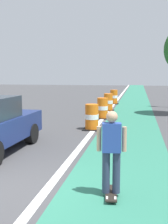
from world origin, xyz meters
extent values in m
plane|color=#424244|center=(0.00, 0.00, 0.00)|extent=(100.00, 100.00, 0.00)
cube|color=#2D755B|center=(2.40, 12.00, 0.00)|extent=(2.50, 80.00, 0.01)
cube|color=silver|center=(0.90, 12.00, 0.01)|extent=(0.20, 80.00, 0.01)
cube|color=black|center=(2.24, -0.01, 0.07)|extent=(0.30, 0.82, 0.02)
cylinder|color=silver|center=(2.34, -0.26, 0.06)|extent=(0.05, 0.11, 0.11)
cylinder|color=silver|center=(2.19, -0.27, 0.06)|extent=(0.05, 0.11, 0.11)
cylinder|color=silver|center=(2.29, 0.26, 0.06)|extent=(0.05, 0.11, 0.11)
cylinder|color=silver|center=(2.13, 0.24, 0.06)|extent=(0.05, 0.11, 0.11)
cylinder|color=#2D3851|center=(2.34, 0.00, 0.49)|extent=(0.15, 0.15, 0.82)
cylinder|color=#2D3851|center=(2.14, -0.02, 0.49)|extent=(0.15, 0.15, 0.82)
cube|color=#2D4CA5|center=(2.24, -0.01, 1.18)|extent=(0.38, 0.26, 0.56)
cylinder|color=tan|center=(2.48, 0.02, 1.15)|extent=(0.09, 0.09, 0.48)
cylinder|color=tan|center=(2.00, -0.03, 1.15)|extent=(0.09, 0.09, 0.48)
sphere|color=tan|center=(2.24, -0.01, 1.58)|extent=(0.22, 0.22, 0.22)
cylinder|color=black|center=(-0.85, 3.78, 0.34)|extent=(0.30, 0.69, 0.68)
cylinder|color=orange|center=(0.81, 6.51, 0.25)|extent=(0.56, 0.56, 0.42)
cylinder|color=white|center=(0.81, 6.51, 0.57)|extent=(0.57, 0.57, 0.21)
cylinder|color=orange|center=(0.81, 6.51, 0.88)|extent=(0.56, 0.56, 0.42)
cube|color=black|center=(0.81, 6.51, 0.02)|extent=(0.73, 0.73, 0.04)
cylinder|color=orange|center=(0.88, 9.62, 0.25)|extent=(0.56, 0.56, 0.42)
cylinder|color=white|center=(0.88, 9.62, 0.57)|extent=(0.57, 0.57, 0.21)
cylinder|color=orange|center=(0.88, 9.62, 0.88)|extent=(0.56, 0.56, 0.42)
cube|color=black|center=(0.88, 9.62, 0.02)|extent=(0.73, 0.73, 0.04)
cylinder|color=orange|center=(0.86, 12.80, 0.25)|extent=(0.56, 0.56, 0.42)
cylinder|color=white|center=(0.86, 12.80, 0.57)|extent=(0.57, 0.57, 0.21)
cylinder|color=orange|center=(0.86, 12.80, 0.88)|extent=(0.56, 0.56, 0.42)
cube|color=black|center=(0.86, 12.80, 0.02)|extent=(0.73, 0.73, 0.04)
cylinder|color=orange|center=(0.87, 16.92, 0.25)|extent=(0.56, 0.56, 0.42)
cylinder|color=white|center=(0.87, 16.92, 0.57)|extent=(0.57, 0.57, 0.21)
cylinder|color=orange|center=(0.87, 16.92, 0.88)|extent=(0.56, 0.56, 0.42)
cube|color=black|center=(0.87, 16.92, 0.02)|extent=(0.73, 0.73, 0.04)
camera|label=1|loc=(2.71, -5.39, 2.40)|focal=46.23mm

